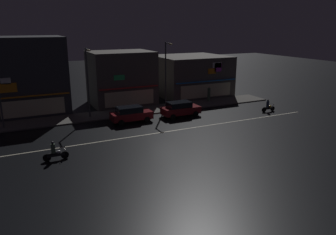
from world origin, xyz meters
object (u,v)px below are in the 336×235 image
(streetlamp_mid, at_px, (88,77))
(pedestrian_on_sidewalk, at_px, (209,94))
(parked_car_near_kerb, at_px, (180,109))
(motorcycle_lead, at_px, (268,107))
(traffic_cone, at_px, (138,117))
(motorcycle_following, at_px, (55,152))
(streetlamp_east, at_px, (166,70))
(parked_car_trailing, at_px, (131,114))

(streetlamp_mid, relative_size, pedestrian_on_sidewalk, 3.80)
(parked_car_near_kerb, distance_m, motorcycle_lead, 10.59)
(parked_car_near_kerb, relative_size, traffic_cone, 7.82)
(pedestrian_on_sidewalk, xyz_separation_m, motorcycle_following, (-21.02, -11.58, -0.41))
(streetlamp_mid, bearing_deg, streetlamp_east, 1.90)
(parked_car_near_kerb, distance_m, motorcycle_following, 15.83)
(parked_car_trailing, relative_size, motorcycle_following, 2.26)
(streetlamp_mid, distance_m, traffic_cone, 6.72)
(pedestrian_on_sidewalk, bearing_deg, motorcycle_lead, -56.42)
(traffic_cone, bearing_deg, streetlamp_east, 30.94)
(streetlamp_mid, bearing_deg, parked_car_near_kerb, -20.90)
(streetlamp_east, relative_size, parked_car_near_kerb, 1.82)
(pedestrian_on_sidewalk, distance_m, motorcycle_lead, 8.21)
(streetlamp_east, xyz_separation_m, parked_car_near_kerb, (-0.11, -3.84, -3.83))
(streetlamp_east, xyz_separation_m, pedestrian_on_sidewalk, (6.65, 0.86, -3.65))
(streetlamp_mid, xyz_separation_m, traffic_cone, (4.55, -2.57, -4.23))
(motorcycle_lead, height_order, traffic_cone, motorcycle_lead)
(motorcycle_following, distance_m, traffic_cone, 12.36)
(motorcycle_following, bearing_deg, streetlamp_east, -144.94)
(motorcycle_lead, bearing_deg, streetlamp_east, 151.01)
(streetlamp_east, distance_m, motorcycle_lead, 12.74)
(parked_car_trailing, xyz_separation_m, motorcycle_following, (-8.55, -7.16, -0.24))
(motorcycle_lead, height_order, motorcycle_following, same)
(streetlamp_mid, distance_m, motorcycle_following, 12.18)
(pedestrian_on_sidewalk, xyz_separation_m, parked_car_trailing, (-12.47, -4.42, -0.18))
(streetlamp_east, bearing_deg, motorcycle_lead, -32.95)
(motorcycle_lead, distance_m, traffic_cone, 15.39)
(parked_car_near_kerb, height_order, parked_car_trailing, same)
(parked_car_trailing, xyz_separation_m, traffic_cone, (1.00, 0.67, -0.59))
(parked_car_trailing, height_order, motorcycle_following, parked_car_trailing)
(motorcycle_following, bearing_deg, pedestrian_on_sidewalk, -152.81)
(streetlamp_mid, bearing_deg, motorcycle_following, -115.68)
(streetlamp_mid, xyz_separation_m, pedestrian_on_sidewalk, (16.01, 1.17, -3.46))
(traffic_cone, bearing_deg, motorcycle_lead, -13.85)
(parked_car_near_kerb, bearing_deg, motorcycle_lead, -14.90)
(parked_car_near_kerb, bearing_deg, streetlamp_mid, 159.10)
(streetlamp_mid, relative_size, traffic_cone, 13.52)
(pedestrian_on_sidewalk, relative_size, parked_car_near_kerb, 0.45)
(parked_car_trailing, relative_size, motorcycle_lead, 2.26)
(streetlamp_east, height_order, motorcycle_lead, streetlamp_east)
(pedestrian_on_sidewalk, distance_m, motorcycle_following, 24.00)
(streetlamp_mid, bearing_deg, motorcycle_lead, -17.80)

